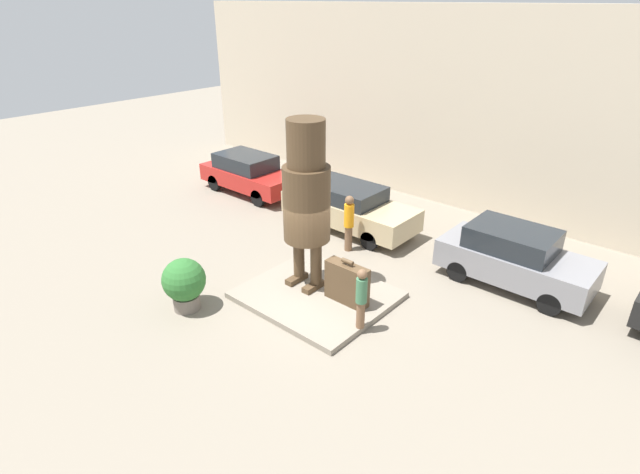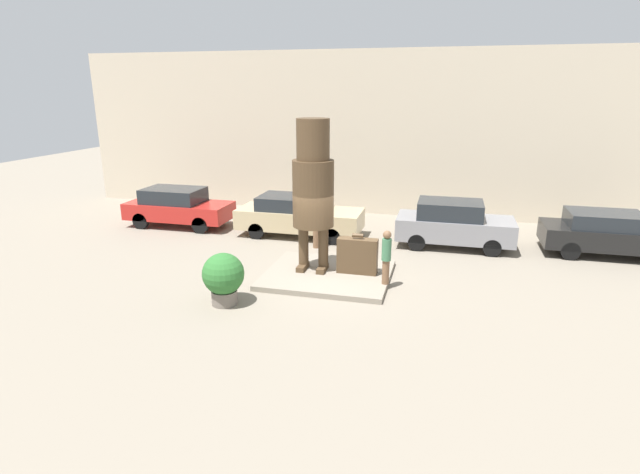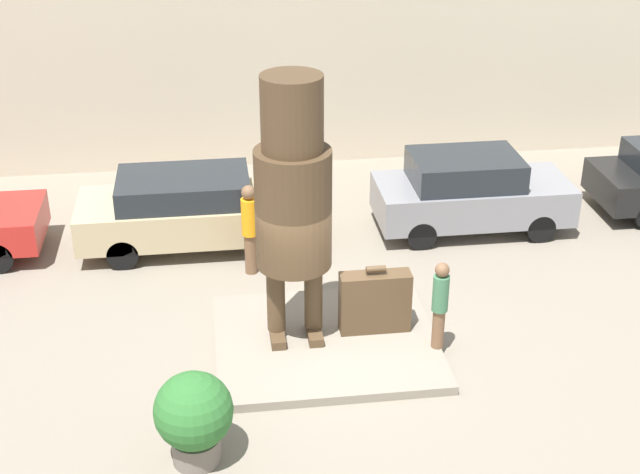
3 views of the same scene
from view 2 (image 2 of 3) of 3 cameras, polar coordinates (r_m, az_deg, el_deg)
The scene contains 12 objects.
ground_plane at distance 15.19m, azimuth 0.90°, elevation -4.60°, with size 60.00×60.00×0.00m, color gray.
pedestal at distance 15.16m, azimuth 0.90°, elevation -4.33°, with size 3.72×3.26×0.16m.
building_backdrop at distance 22.70m, azimuth 6.15°, elevation 11.64°, with size 28.00×0.60×7.12m.
statue_figure at distance 14.71m, azimuth -0.79°, elevation 6.08°, with size 1.23×1.23×4.53m.
giant_suitcase at distance 14.96m, azimuth 4.29°, elevation -2.14°, with size 1.20×0.37×1.23m.
tourist at distance 14.11m, azimuth 7.59°, elevation -2.05°, with size 0.27×0.27×1.57m.
parked_car_red at distance 21.40m, azimuth -15.94°, elevation 3.39°, with size 4.29×1.77×1.58m.
parked_car_tan at distance 19.22m, azimuth -2.48°, elevation 2.53°, with size 4.77×1.84×1.56m.
parked_car_grey at distance 18.44m, azimuth 15.00°, elevation 1.48°, with size 4.07×1.76×1.67m.
parked_car_black at distance 19.53m, azimuth 30.06°, elevation 0.40°, with size 4.29×1.82×1.50m.
planter_pot at distance 13.32m, azimuth -10.98°, elevation -4.46°, with size 1.10×1.10×1.41m.
worker_hivis at distance 17.67m, azimuth -0.43°, elevation 1.91°, with size 0.31×0.31×1.84m.
Camera 2 is at (3.30, -13.77, 5.50)m, focal length 28.00 mm.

